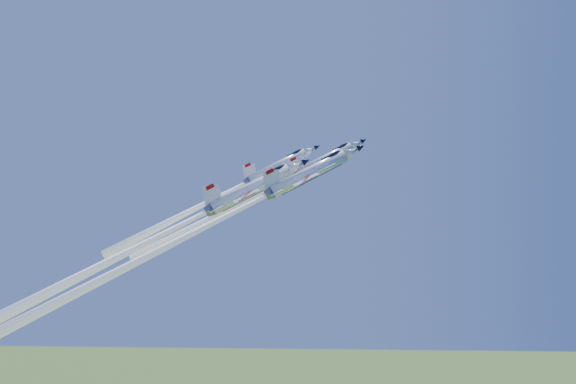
{
  "coord_description": "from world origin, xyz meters",
  "views": [
    {
      "loc": [
        4.91,
        -104.43,
        84.98
      ],
      "look_at": [
        0.0,
        0.0,
        88.47
      ],
      "focal_mm": 40.0,
      "sensor_mm": 36.0,
      "label": 1
    }
  ],
  "objects_px": {
    "jet_right": "(180,239)",
    "jet_slot": "(149,241)",
    "jet_left": "(219,196)",
    "jet_lead": "(258,195)"
  },
  "relations": [
    {
      "from": "jet_lead",
      "to": "jet_left",
      "type": "xyz_separation_m",
      "value": [
        -6.78,
        3.25,
        -0.18
      ]
    },
    {
      "from": "jet_right",
      "to": "jet_slot",
      "type": "distance_m",
      "value": 9.05
    },
    {
      "from": "jet_slot",
      "to": "jet_left",
      "type": "bearing_deg",
      "value": 114.42
    },
    {
      "from": "jet_lead",
      "to": "jet_left",
      "type": "distance_m",
      "value": 7.52
    },
    {
      "from": "jet_left",
      "to": "jet_slot",
      "type": "distance_m",
      "value": 14.41
    },
    {
      "from": "jet_slot",
      "to": "jet_right",
      "type": "bearing_deg",
      "value": 34.31
    },
    {
      "from": "jet_lead",
      "to": "jet_right",
      "type": "height_order",
      "value": "jet_right"
    },
    {
      "from": "jet_lead",
      "to": "jet_slot",
      "type": "height_order",
      "value": "jet_lead"
    },
    {
      "from": "jet_left",
      "to": "jet_right",
      "type": "height_order",
      "value": "jet_right"
    },
    {
      "from": "jet_left",
      "to": "jet_right",
      "type": "relative_size",
      "value": 0.65
    }
  ]
}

